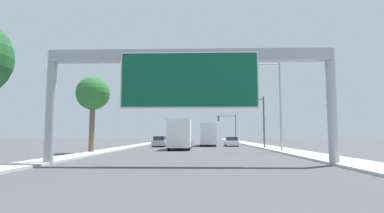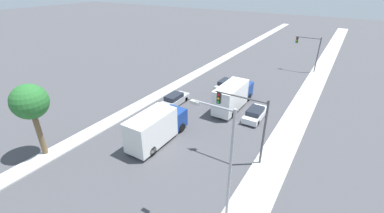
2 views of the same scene
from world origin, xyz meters
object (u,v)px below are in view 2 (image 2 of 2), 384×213
object	(u,v)px
traffic_light_near_intersection	(248,118)
traffic_light_mid_block	(311,48)
car_far_right	(175,100)
palm_tree_background	(30,103)
car_far_center	(226,84)
truck_box_primary	(233,96)
truck_box_secondary	(156,127)
street_lamp_right	(225,161)
car_mid_right	(255,114)

from	to	relation	value
traffic_light_near_intersection	traffic_light_mid_block	world-z (taller)	traffic_light_near_intersection
car_far_right	palm_tree_background	bearing A→B (deg)	-105.48
car_far_right	palm_tree_background	world-z (taller)	palm_tree_background
car_far_right	traffic_light_mid_block	size ratio (longest dim) A/B	0.77
car_far_right	car_far_center	distance (m)	9.28
truck_box_primary	palm_tree_background	world-z (taller)	palm_tree_background
truck_box_secondary	car_far_right	bearing A→B (deg)	113.20
traffic_light_mid_block	street_lamp_right	size ratio (longest dim) A/B	0.69
truck_box_primary	traffic_light_near_intersection	size ratio (longest dim) A/B	1.31
truck_box_primary	palm_tree_background	bearing A→B (deg)	-121.22
truck_box_primary	truck_box_secondary	world-z (taller)	truck_box_primary
traffic_light_mid_block	street_lamp_right	xyz separation A→B (m)	(1.08, -37.48, 1.12)
traffic_light_mid_block	car_far_center	bearing A→B (deg)	-120.06
car_mid_right	car_far_center	bearing A→B (deg)	136.36
car_mid_right	palm_tree_background	bearing A→B (deg)	-130.30
car_far_center	street_lamp_right	size ratio (longest dim) A/B	0.54
traffic_light_mid_block	street_lamp_right	world-z (taller)	street_lamp_right
car_far_right	truck_box_primary	bearing A→B (deg)	23.98
truck_box_secondary	palm_tree_background	world-z (taller)	palm_tree_background
traffic_light_mid_block	palm_tree_background	distance (m)	42.92
car_mid_right	truck_box_secondary	distance (m)	12.32
palm_tree_background	truck_box_secondary	bearing A→B (deg)	43.35
truck_box_secondary	traffic_light_mid_block	world-z (taller)	traffic_light_mid_block
traffic_light_mid_block	palm_tree_background	bearing A→B (deg)	-112.92
car_far_right	truck_box_secondary	size ratio (longest dim) A/B	0.63
truck_box_secondary	traffic_light_near_intersection	world-z (taller)	traffic_light_near_intersection
car_mid_right	truck_box_primary	xyz separation A→B (m)	(-3.50, 1.19, 1.09)
car_far_center	traffic_light_mid_block	xyz separation A→B (m)	(8.91, 15.39, 3.50)
traffic_light_mid_block	car_mid_right	bearing A→B (deg)	-94.94
truck_box_primary	car_far_right	bearing A→B (deg)	-156.02
car_far_right	truck_box_primary	size ratio (longest dim) A/B	0.57
car_far_right	palm_tree_background	xyz separation A→B (m)	(-4.30, -15.53, 4.82)
car_far_center	traffic_light_mid_block	bearing A→B (deg)	59.94
car_mid_right	truck_box_primary	bearing A→B (deg)	161.18
traffic_light_mid_block	car_far_right	bearing A→B (deg)	-117.35
street_lamp_right	truck_box_secondary	bearing A→B (deg)	151.92
car_far_right	car_mid_right	size ratio (longest dim) A/B	1.04
truck_box_primary	street_lamp_right	size ratio (longest dim) A/B	0.95
car_far_right	traffic_light_mid_block	xyz separation A→B (m)	(12.41, 23.99, 3.48)
truck_box_primary	traffic_light_mid_block	distance (m)	21.70
truck_box_primary	traffic_light_mid_block	size ratio (longest dim) A/B	1.36
car_far_center	traffic_light_mid_block	world-z (taller)	traffic_light_mid_block
truck_box_secondary	street_lamp_right	size ratio (longest dim) A/B	0.85
car_far_right	palm_tree_background	distance (m)	16.82
car_far_right	street_lamp_right	bearing A→B (deg)	-45.01
truck_box_secondary	palm_tree_background	distance (m)	11.38
car_far_right	truck_box_secondary	xyz separation A→B (m)	(3.50, -8.16, 1.03)
traffic_light_near_intersection	palm_tree_background	world-z (taller)	palm_tree_background
palm_tree_background	truck_box_primary	bearing A→B (deg)	58.78
truck_box_primary	street_lamp_right	xyz separation A→B (m)	(6.49, -16.61, 3.56)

